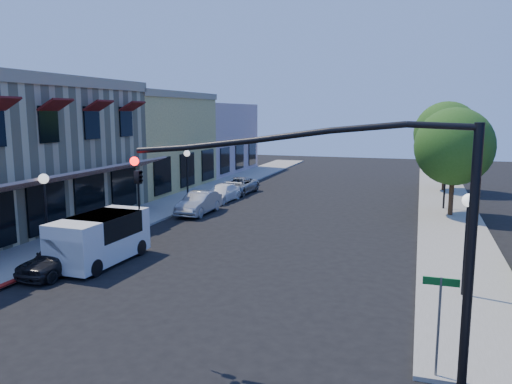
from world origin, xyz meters
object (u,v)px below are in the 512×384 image
(signal_mast_arm, at_px, (367,210))
(lamppost_left_far, at_px, (187,162))
(lamppost_left_near, at_px, (44,193))
(lamppost_right_far, at_px, (446,168))
(lamppost_right_near, at_px, (468,219))
(street_tree_a, at_px, (454,147))
(street_name_sign, at_px, (439,311))
(parked_car_a, at_px, (60,257))
(parked_car_b, at_px, (199,203))
(parked_car_d, at_px, (238,186))
(parked_car_c, at_px, (222,193))
(street_tree_b, at_px, (447,134))
(white_van, at_px, (99,236))

(signal_mast_arm, height_order, lamppost_left_far, signal_mast_arm)
(lamppost_left_near, relative_size, lamppost_right_far, 1.00)
(lamppost_right_near, relative_size, lamppost_right_far, 1.00)
(street_tree_a, height_order, lamppost_left_near, street_tree_a)
(street_tree_a, xyz_separation_m, street_name_sign, (-1.30, -19.80, -2.50))
(lamppost_right_near, distance_m, parked_car_a, 14.99)
(parked_car_a, xyz_separation_m, parked_car_b, (0.36, 12.08, 0.05))
(signal_mast_arm, relative_size, parked_car_d, 1.83)
(street_tree_a, height_order, parked_car_c, street_tree_a)
(street_name_sign, xyz_separation_m, lamppost_left_near, (-16.00, 5.80, 1.04))
(street_tree_b, distance_m, parked_car_d, 16.63)
(street_tree_a, distance_m, parked_car_c, 15.38)
(lamppost_right_far, bearing_deg, street_tree_b, 87.85)
(parked_car_b, bearing_deg, street_tree_b, 44.02)
(parked_car_d, bearing_deg, lamppost_right_near, -47.93)
(street_tree_b, height_order, street_name_sign, street_tree_b)
(lamppost_right_far, height_order, parked_car_c, lamppost_right_far)
(street_tree_a, distance_m, parked_car_a, 22.22)
(lamppost_left_near, distance_m, lamppost_right_far, 23.35)
(parked_car_b, bearing_deg, lamppost_left_far, 124.64)
(parked_car_b, xyz_separation_m, parked_car_d, (-0.36, 7.92, -0.07))
(street_name_sign, relative_size, lamppost_right_near, 0.70)
(signal_mast_arm, xyz_separation_m, parked_car_d, (-12.06, 24.50, -3.48))
(street_tree_a, distance_m, parked_car_b, 15.56)
(street_name_sign, height_order, lamppost_right_far, lamppost_right_far)
(signal_mast_arm, distance_m, parked_car_b, 20.58)
(lamppost_right_far, bearing_deg, parked_car_c, -174.21)
(lamppost_left_near, distance_m, lamppost_left_far, 14.00)
(white_van, distance_m, parked_car_c, 15.01)
(parked_car_b, bearing_deg, street_tree_a, 15.45)
(street_tree_a, bearing_deg, lamppost_right_far, 98.53)
(lamppost_right_near, height_order, white_van, lamppost_right_near)
(street_tree_b, distance_m, white_van, 28.53)
(street_tree_b, relative_size, street_name_sign, 2.81)
(street_tree_a, distance_m, lamppost_left_near, 22.30)
(lamppost_left_far, relative_size, parked_car_a, 0.98)
(parked_car_c, bearing_deg, lamppost_right_near, -41.16)
(white_van, xyz_separation_m, parked_car_d, (-0.73, 18.47, -0.55))
(street_tree_a, xyz_separation_m, signal_mast_arm, (-2.94, -20.50, -0.11))
(lamppost_right_near, bearing_deg, white_van, -178.08)
(signal_mast_arm, bearing_deg, parked_car_b, 125.19)
(street_name_sign, relative_size, parked_car_b, 0.61)
(street_name_sign, xyz_separation_m, lamppost_right_near, (1.00, 5.80, 1.04))
(street_name_sign, xyz_separation_m, parked_car_a, (-13.70, 3.80, -1.08))
(parked_car_a, distance_m, parked_car_c, 16.52)
(street_tree_a, height_order, street_name_sign, street_tree_a)
(street_tree_b, relative_size, parked_car_c, 1.74)
(lamppost_right_far, bearing_deg, signal_mast_arm, -96.70)
(street_name_sign, bearing_deg, parked_car_c, 123.88)
(street_tree_a, bearing_deg, lamppost_left_near, -141.02)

